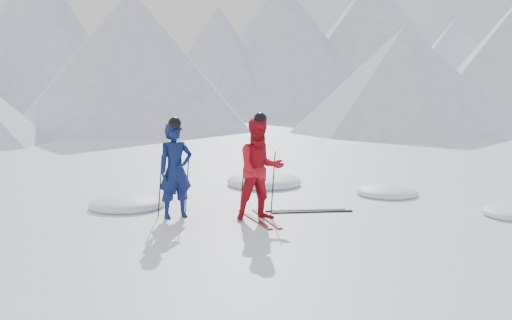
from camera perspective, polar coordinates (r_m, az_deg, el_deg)
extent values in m
plane|color=white|center=(11.44, 9.57, -5.52)|extent=(160.00, 160.00, 0.00)
cone|color=#B2BCD1|center=(51.47, -21.66, 11.94)|extent=(23.96, 23.96, 14.35)
cone|color=#B2BCD1|center=(61.65, -14.12, 10.24)|extent=(17.69, 17.69, 11.93)
cone|color=#B2BCD1|center=(54.60, -3.93, 10.29)|extent=(19.63, 19.63, 10.85)
cone|color=#B2BCD1|center=(58.95, 2.71, 11.68)|extent=(23.31, 23.31, 14.15)
cone|color=#B2BCD1|center=(61.08, 12.11, 11.71)|extent=(28.94, 28.94, 14.88)
cone|color=silver|center=(66.47, 20.14, 9.28)|extent=(24.45, 24.45, 10.76)
cone|color=#B2BCD1|center=(34.42, 15.31, 8.23)|extent=(14.00, 14.00, 6.50)
cone|color=#B2BCD1|center=(36.33, -12.85, 10.21)|extent=(16.00, 16.00, 9.00)
imported|color=#0B1846|center=(10.83, -8.47, -1.11)|extent=(0.79, 0.63, 1.90)
imported|color=#B60E1A|center=(10.53, 0.44, -1.00)|extent=(1.04, 0.85, 2.00)
cylinder|color=black|center=(11.00, -10.06, -2.68)|extent=(0.13, 0.09, 1.26)
cylinder|color=black|center=(11.14, -7.27, -2.50)|extent=(0.13, 0.07, 1.26)
cylinder|color=black|center=(10.76, -1.43, -2.62)|extent=(0.13, 0.10, 1.33)
cylinder|color=black|center=(10.80, 1.80, -2.58)|extent=(0.13, 0.09, 1.33)
cube|color=black|center=(10.69, -0.19, -6.24)|extent=(0.32, 1.70, 0.03)
cube|color=black|center=(10.74, 1.06, -6.17)|extent=(0.20, 1.70, 0.03)
cube|color=black|center=(11.49, 5.24, -5.31)|extent=(1.69, 0.36, 0.03)
cube|color=black|center=(11.39, 5.96, -5.44)|extent=(1.70, 0.30, 0.03)
ellipsoid|color=white|center=(12.15, -13.39, -4.86)|extent=(1.64, 1.64, 0.36)
ellipsoid|color=white|center=(13.58, 13.62, -3.60)|extent=(1.47, 1.47, 0.32)
ellipsoid|color=white|center=(14.58, 0.86, -2.66)|extent=(2.01, 2.01, 0.44)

